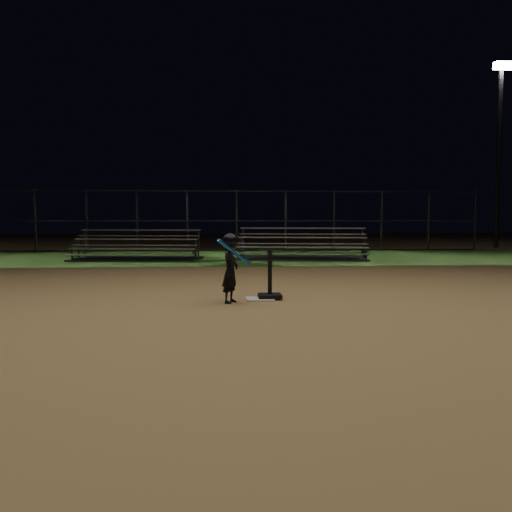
# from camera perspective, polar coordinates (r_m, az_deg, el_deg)

# --- Properties ---
(ground) EXTENTS (80.00, 80.00, 0.00)m
(ground) POSITION_cam_1_polar(r_m,az_deg,el_deg) (8.73, 0.43, -4.72)
(ground) COLOR olive
(ground) RESTS_ON ground
(grass_strip) EXTENTS (60.00, 8.00, 0.01)m
(grass_strip) POSITION_cam_1_polar(r_m,az_deg,el_deg) (18.67, -1.80, -0.05)
(grass_strip) COLOR #284F19
(grass_strip) RESTS_ON ground
(home_plate) EXTENTS (0.45, 0.45, 0.02)m
(home_plate) POSITION_cam_1_polar(r_m,az_deg,el_deg) (8.73, 0.43, -4.64)
(home_plate) COLOR beige
(home_plate) RESTS_ON ground
(batting_tee) EXTENTS (0.38, 0.38, 0.79)m
(batting_tee) POSITION_cam_1_polar(r_m,az_deg,el_deg) (8.78, 1.50, -3.56)
(batting_tee) COLOR black
(batting_tee) RESTS_ON home_plate
(child_batter) EXTENTS (0.52, 0.54, 1.11)m
(child_batter) POSITION_cam_1_polar(r_m,az_deg,el_deg) (8.34, -2.77, -1.04)
(child_batter) COLOR black
(child_batter) RESTS_ON ground
(bleacher_left) EXTENTS (4.19, 2.40, 0.98)m
(bleacher_left) POSITION_cam_1_polar(r_m,az_deg,el_deg) (17.48, -12.70, 0.22)
(bleacher_left) COLOR #AAAAAF
(bleacher_left) RESTS_ON ground
(bleacher_right) EXTENTS (4.50, 2.71, 1.03)m
(bleacher_right) POSITION_cam_1_polar(r_m,az_deg,el_deg) (17.54, 4.96, 0.36)
(bleacher_right) COLOR silver
(bleacher_right) RESTS_ON ground
(backstop_fence) EXTENTS (20.08, 0.08, 2.50)m
(backstop_fence) POSITION_cam_1_polar(r_m,az_deg,el_deg) (21.62, -2.08, 3.80)
(backstop_fence) COLOR #38383D
(backstop_fence) RESTS_ON ground
(light_pole_right) EXTENTS (0.90, 0.53, 8.30)m
(light_pole_right) POSITION_cam_1_polar(r_m,az_deg,el_deg) (26.97, 24.74, 11.36)
(light_pole_right) COLOR #2D2D30
(light_pole_right) RESTS_ON ground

